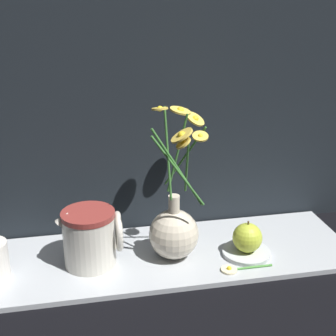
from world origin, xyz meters
name	(u,v)px	position (x,y,z in m)	size (l,w,h in m)	color
ground_plane	(166,257)	(0.00, 0.00, 0.00)	(6.00, 6.00, 0.00)	black
shelf	(166,255)	(0.00, 0.00, 0.01)	(0.88, 0.28, 0.01)	#B2B7BC
backdrop_wall	(153,9)	(0.00, 0.15, 0.55)	(1.38, 0.02, 1.10)	black
vase_with_flowers	(174,229)	(0.02, -0.02, 0.08)	(0.15, 0.24, 0.36)	beige
ceramic_pitcher	(91,235)	(-0.17, -0.01, 0.08)	(0.14, 0.12, 0.14)	beige
saucer_plate	(246,252)	(0.18, -0.04, 0.02)	(0.11, 0.11, 0.01)	silver
orange_fruit	(247,238)	(0.18, -0.04, 0.06)	(0.07, 0.07, 0.08)	#B7C638
loose_daisy	(235,269)	(0.14, -0.10, 0.02)	(0.12, 0.04, 0.01)	#4C8E3D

